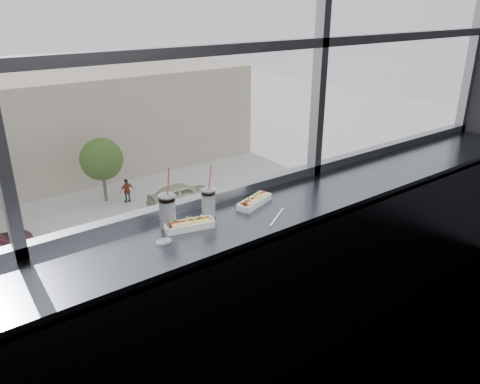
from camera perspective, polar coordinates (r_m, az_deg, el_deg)
wall_back_lower at (r=3.10m, az=-5.00°, el=-11.03°), size 6.00×0.00×6.00m
counter at (r=2.64m, az=-2.17°, el=-4.23°), size 6.00×0.55×0.06m
counter_fascia at (r=2.75m, az=1.17°, el=-15.91°), size 6.00×0.04×1.04m
hotdog_tray_left at (r=2.56m, az=-6.17°, el=-3.91°), size 0.28×0.15×0.07m
hotdog_tray_right at (r=2.83m, az=1.76°, el=-1.07°), size 0.28×0.17×0.07m
soda_cup_left at (r=2.56m, az=-8.85°, el=-2.13°), size 0.10×0.10×0.36m
soda_cup_right at (r=2.66m, az=-3.87°, el=-1.17°), size 0.09×0.09×0.31m
loose_straw at (r=2.68m, az=4.52°, el=-3.08°), size 0.22×0.14×0.01m
wrapper at (r=2.43m, az=-9.28°, el=-5.94°), size 0.09×0.07×0.02m
car_far_c at (r=32.43m, az=-7.18°, el=0.12°), size 2.88×6.54×2.16m
car_near_c at (r=22.06m, az=-25.71°, el=-14.06°), size 2.50×5.64×1.86m
pedestrian_d at (r=33.72m, az=-13.62°, el=0.45°), size 0.93×0.70×2.10m
tree_right at (r=33.67m, az=-16.52°, el=3.82°), size 2.96×2.96×4.63m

